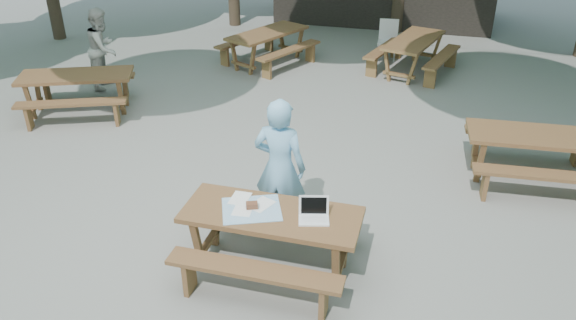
# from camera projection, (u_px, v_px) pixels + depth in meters

# --- Properties ---
(ground) EXTENTS (80.00, 80.00, 0.00)m
(ground) POSITION_uv_depth(u_px,v_px,m) (261.00, 194.00, 8.01)
(ground) COLOR slate
(ground) RESTS_ON ground
(main_picnic_table) EXTENTS (2.00, 1.58, 0.75)m
(main_picnic_table) POSITION_uv_depth(u_px,v_px,m) (272.00, 239.00, 6.42)
(main_picnic_table) COLOR #59321F
(main_picnic_table) RESTS_ON ground
(picnic_table_nw) EXTENTS (2.36, 2.19, 0.75)m
(picnic_table_nw) POSITION_uv_depth(u_px,v_px,m) (79.00, 93.00, 10.38)
(picnic_table_nw) COLOR #59321F
(picnic_table_nw) RESTS_ON ground
(picnic_table_ne) EXTENTS (2.05, 1.71, 0.75)m
(picnic_table_ne) POSITION_uv_depth(u_px,v_px,m) (535.00, 157.00, 8.17)
(picnic_table_ne) COLOR #59321F
(picnic_table_ne) RESTS_ON ground
(picnic_table_far_w) EXTENTS (2.24, 2.39, 0.75)m
(picnic_table_far_w) POSITION_uv_depth(u_px,v_px,m) (268.00, 47.00, 12.83)
(picnic_table_far_w) COLOR #59321F
(picnic_table_far_w) RESTS_ON ground
(picnic_table_far_e) EXTENTS (2.02, 2.24, 0.75)m
(picnic_table_far_e) POSITION_uv_depth(u_px,v_px,m) (413.00, 55.00, 12.34)
(picnic_table_far_e) COLOR #59321F
(picnic_table_far_e) RESTS_ON ground
(woman) EXTENTS (0.68, 0.46, 1.80)m
(woman) POSITION_uv_depth(u_px,v_px,m) (280.00, 167.00, 6.84)
(woman) COLOR #7DBCE4
(woman) RESTS_ON ground
(second_person) EXTENTS (0.74, 0.88, 1.62)m
(second_person) POSITION_uv_depth(u_px,v_px,m) (103.00, 48.00, 11.36)
(second_person) COLOR beige
(second_person) RESTS_ON ground
(plastic_chair) EXTENTS (0.46, 0.46, 0.90)m
(plastic_chair) POSITION_uv_depth(u_px,v_px,m) (387.00, 48.00, 13.22)
(plastic_chair) COLOR silver
(plastic_chair) RESTS_ON ground
(laptop) EXTENTS (0.38, 0.33, 0.24)m
(laptop) POSITION_uv_depth(u_px,v_px,m) (314.00, 213.00, 6.12)
(laptop) COLOR white
(laptop) RESTS_ON main_picnic_table
(tabletop_clutter) EXTENTS (0.81, 0.76, 0.08)m
(tabletop_clutter) POSITION_uv_depth(u_px,v_px,m) (251.00, 208.00, 6.30)
(tabletop_clutter) COLOR #3A92C8
(tabletop_clutter) RESTS_ON main_picnic_table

